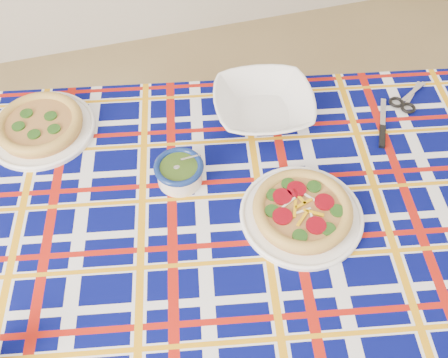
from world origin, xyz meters
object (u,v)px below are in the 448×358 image
object	(u,v)px
dining_table	(232,227)
main_focaccia_plate	(302,210)
serving_bowl	(263,106)
pesto_bowl	(179,171)

from	to	relation	value
dining_table	main_focaccia_plate	size ratio (longest dim) A/B	5.45
main_focaccia_plate	serving_bowl	distance (m)	0.34
dining_table	main_focaccia_plate	distance (m)	0.18
pesto_bowl	dining_table	bearing A→B (deg)	-51.89
dining_table	pesto_bowl	world-z (taller)	pesto_bowl
dining_table	pesto_bowl	xyz separation A→B (m)	(-0.09, 0.12, 0.10)
dining_table	serving_bowl	world-z (taller)	serving_bowl
dining_table	serving_bowl	size ratio (longest dim) A/B	5.96
pesto_bowl	serving_bowl	world-z (taller)	pesto_bowl
dining_table	main_focaccia_plate	bearing A→B (deg)	-10.18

